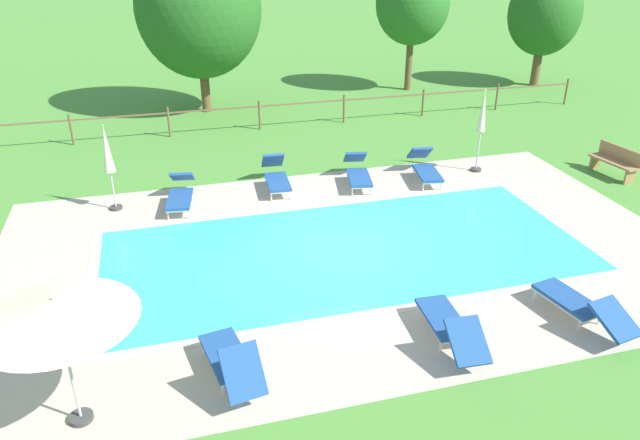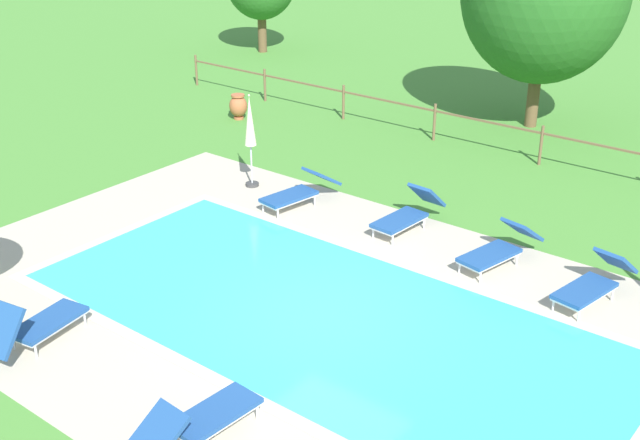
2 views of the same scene
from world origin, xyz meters
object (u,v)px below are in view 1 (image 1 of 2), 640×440
object	(u,v)px
sun_lounger_north_mid	(231,360)
tree_east_mid	(545,13)
patio_umbrella_closed_row_centre	(108,155)
tree_far_west	(413,3)
sun_lounger_north_end	(581,305)
wooden_bench_lawn_side	(616,161)
sun_lounger_north_far	(276,176)
patio_umbrella_closed_row_mid_west	(482,118)
tree_west_mid	(198,8)
sun_lounger_south_near_corner	(425,167)
patio_umbrella_open_foreground	(56,310)
sun_lounger_south_mid	(449,325)
sun_lounger_south_far	(358,172)
sun_lounger_north_near_steps	(180,193)

from	to	relation	value
sun_lounger_north_mid	tree_east_mid	distance (m)	23.09
patio_umbrella_closed_row_centre	tree_far_west	xyz separation A→B (m)	(12.25, 9.70, 2.16)
tree_far_west	tree_east_mid	xyz separation A→B (m)	(5.92, -0.81, -0.50)
sun_lounger_north_end	tree_far_west	size ratio (longest dim) A/B	0.40
wooden_bench_lawn_side	tree_far_west	bearing A→B (deg)	99.13
sun_lounger_north_far	patio_umbrella_closed_row_mid_west	bearing A→B (deg)	-2.66
tree_far_west	tree_west_mid	bearing A→B (deg)	-172.95
sun_lounger_south_near_corner	patio_umbrella_closed_row_centre	bearing A→B (deg)	178.21
sun_lounger_south_near_corner	wooden_bench_lawn_side	bearing A→B (deg)	-12.43
sun_lounger_south_near_corner	patio_umbrella_open_foreground	size ratio (longest dim) A/B	0.93
sun_lounger_south_near_corner	tree_far_west	xyz separation A→B (m)	(3.68, 9.97, 3.28)
patio_umbrella_closed_row_mid_west	sun_lounger_south_mid	bearing A→B (deg)	-121.80
sun_lounger_south_far	patio_umbrella_closed_row_mid_west	bearing A→B (deg)	0.13
sun_lounger_north_mid	sun_lounger_south_mid	distance (m)	3.83
sun_lounger_north_near_steps	sun_lounger_north_far	distance (m)	2.68
sun_lounger_south_near_corner	patio_umbrella_closed_row_mid_west	world-z (taller)	patio_umbrella_closed_row_mid_west
sun_lounger_north_mid	sun_lounger_north_end	world-z (taller)	sun_lounger_north_mid
patio_umbrella_open_foreground	sun_lounger_south_near_corner	bearing A→B (deg)	39.58
sun_lounger_south_near_corner	wooden_bench_lawn_side	world-z (taller)	wooden_bench_lawn_side
sun_lounger_south_far	patio_umbrella_closed_row_mid_west	xyz separation A→B (m)	(3.75, 0.01, 1.25)
sun_lounger_south_mid	patio_umbrella_open_foreground	distance (m)	6.35
patio_umbrella_closed_row_centre	tree_east_mid	world-z (taller)	tree_east_mid
sun_lounger_north_far	patio_umbrella_closed_row_mid_west	distance (m)	6.18
sun_lounger_north_end	patio_umbrella_closed_row_mid_west	distance (m)	7.73
tree_west_mid	tree_east_mid	world-z (taller)	tree_west_mid
sun_lounger_north_near_steps	sun_lounger_south_near_corner	size ratio (longest dim) A/B	1.02
sun_lounger_south_mid	tree_far_west	bearing A→B (deg)	69.34
sun_lounger_south_near_corner	tree_east_mid	world-z (taller)	tree_east_mid
patio_umbrella_open_foreground	wooden_bench_lawn_side	xyz separation A→B (m)	(14.37, 6.15, -1.51)
patio_umbrella_open_foreground	patio_umbrella_closed_row_mid_west	size ratio (longest dim) A/B	0.89
sun_lounger_south_near_corner	sun_lounger_south_far	world-z (taller)	sun_lounger_south_near_corner
sun_lounger_north_end	tree_east_mid	world-z (taller)	tree_east_mid
patio_umbrella_closed_row_mid_west	sun_lounger_north_near_steps	bearing A→B (deg)	-178.91
tree_west_mid	sun_lounger_north_mid	bearing A→B (deg)	-94.50
sun_lounger_north_near_steps	sun_lounger_south_near_corner	distance (m)	6.92
sun_lounger_north_mid	sun_lounger_south_far	xyz separation A→B (m)	(4.61, 7.28, -0.03)
sun_lounger_south_far	tree_far_west	distance (m)	11.76
sun_lounger_north_near_steps	sun_lounger_north_far	size ratio (longest dim) A/B	1.06
wooden_bench_lawn_side	tree_far_west	size ratio (longest dim) A/B	0.29
tree_far_west	sun_lounger_north_far	bearing A→B (deg)	-129.99
sun_lounger_north_near_steps	sun_lounger_north_mid	world-z (taller)	sun_lounger_north_mid
sun_lounger_north_near_steps	sun_lounger_north_far	world-z (taller)	sun_lounger_north_far
sun_lounger_north_near_steps	patio_umbrella_closed_row_mid_west	bearing A→B (deg)	1.09
sun_lounger_north_mid	patio_umbrella_open_foreground	bearing A→B (deg)	-173.05
wooden_bench_lawn_side	tree_east_mid	size ratio (longest dim) A/B	0.31
sun_lounger_north_mid	tree_far_west	distance (m)	20.16
sun_lounger_north_mid	tree_west_mid	distance (m)	16.36
sun_lounger_north_far	tree_west_mid	size ratio (longest dim) A/B	0.31
patio_umbrella_open_foreground	tree_east_mid	world-z (taller)	tree_east_mid
sun_lounger_north_mid	sun_lounger_north_far	bearing A→B (deg)	72.99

